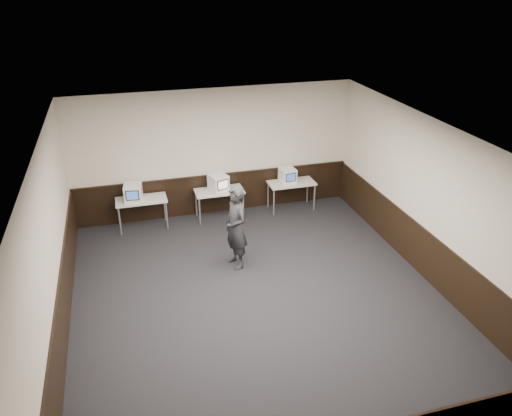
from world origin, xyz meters
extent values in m
plane|color=black|center=(0.00, 0.00, 0.00)|extent=(8.00, 8.00, 0.00)
plane|color=white|center=(0.00, 0.00, 3.20)|extent=(8.00, 8.00, 0.00)
plane|color=beige|center=(0.00, 4.00, 1.60)|extent=(7.00, 0.00, 7.00)
plane|color=beige|center=(0.00, -4.00, 1.60)|extent=(7.00, 0.00, 7.00)
plane|color=beige|center=(-3.50, 0.00, 1.60)|extent=(0.00, 8.00, 8.00)
plane|color=beige|center=(3.50, 0.00, 1.60)|extent=(0.00, 8.00, 8.00)
cube|color=black|center=(0.00, 3.98, 0.50)|extent=(6.98, 0.04, 1.00)
cube|color=black|center=(-3.48, 0.00, 0.50)|extent=(0.04, 7.98, 1.00)
cube|color=black|center=(3.48, 0.00, 0.50)|extent=(0.04, 7.98, 1.00)
cube|color=black|center=(0.00, 3.96, 1.02)|extent=(6.98, 0.06, 0.04)
cube|color=silver|center=(-1.90, 3.60, 0.73)|extent=(1.20, 0.60, 0.04)
cylinder|color=#999999|center=(-2.45, 3.35, 0.35)|extent=(0.04, 0.04, 0.71)
cylinder|color=#999999|center=(-1.35, 3.35, 0.35)|extent=(0.04, 0.04, 0.71)
cylinder|color=#999999|center=(-2.45, 3.85, 0.35)|extent=(0.04, 0.04, 0.71)
cylinder|color=#999999|center=(-1.35, 3.85, 0.35)|extent=(0.04, 0.04, 0.71)
cube|color=silver|center=(0.00, 3.60, 0.73)|extent=(1.20, 0.60, 0.04)
cylinder|color=#999999|center=(-0.55, 3.35, 0.35)|extent=(0.04, 0.04, 0.71)
cylinder|color=#999999|center=(0.55, 3.35, 0.35)|extent=(0.04, 0.04, 0.71)
cylinder|color=#999999|center=(-0.55, 3.85, 0.35)|extent=(0.04, 0.04, 0.71)
cylinder|color=#999999|center=(0.55, 3.85, 0.35)|extent=(0.04, 0.04, 0.71)
cube|color=silver|center=(1.90, 3.60, 0.73)|extent=(1.20, 0.60, 0.04)
cylinder|color=#999999|center=(1.35, 3.35, 0.35)|extent=(0.04, 0.04, 0.71)
cylinder|color=#999999|center=(2.45, 3.35, 0.35)|extent=(0.04, 0.04, 0.71)
cylinder|color=#999999|center=(1.35, 3.85, 0.35)|extent=(0.04, 0.04, 0.71)
cylinder|color=#999999|center=(2.45, 3.85, 0.35)|extent=(0.04, 0.04, 0.71)
cube|color=white|center=(-2.07, 3.57, 0.96)|extent=(0.46, 0.48, 0.41)
cube|color=black|center=(-2.09, 3.36, 0.98)|extent=(0.31, 0.06, 0.25)
cube|color=#34609B|center=(-2.10, 3.35, 0.98)|extent=(0.27, 0.04, 0.21)
cube|color=white|center=(-0.01, 3.61, 0.95)|extent=(0.53, 0.54, 0.41)
cube|color=black|center=(0.06, 3.41, 0.97)|extent=(0.29, 0.12, 0.24)
cube|color=silver|center=(0.06, 3.40, 0.97)|extent=(0.25, 0.09, 0.20)
cube|color=white|center=(1.80, 3.63, 0.94)|extent=(0.41, 0.43, 0.38)
cube|color=black|center=(1.82, 3.43, 0.96)|extent=(0.28, 0.04, 0.23)
cube|color=#3C51B3|center=(1.82, 3.42, 0.96)|extent=(0.24, 0.03, 0.19)
imported|color=#25262A|center=(-0.13, 1.31, 0.90)|extent=(0.59, 0.75, 1.81)
camera|label=1|loc=(-2.18, -7.52, 5.76)|focal=35.00mm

